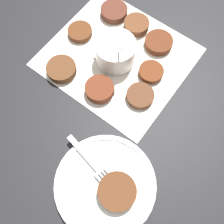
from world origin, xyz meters
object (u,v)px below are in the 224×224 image
Objects in this scene: sauce_bowl at (115,52)px; fork at (99,170)px; fritter_on_plate at (117,191)px; serving_plate at (105,185)px.

sauce_bowl reaches higher than fork.
fritter_on_plate is at bearing 118.65° from sauce_bowl.
sauce_bowl is 0.32m from fritter_on_plate.
fork is (-0.10, 0.26, -0.01)m from sauce_bowl.
fritter_on_plate reaches higher than fork.
fork is at bearing -20.98° from fritter_on_plate.
sauce_bowl is at bearing -61.35° from fritter_on_plate.
serving_plate is 0.03m from fritter_on_plate.
sauce_bowl reaches higher than serving_plate.
fritter_on_plate is (-0.15, 0.28, -0.00)m from sauce_bowl.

